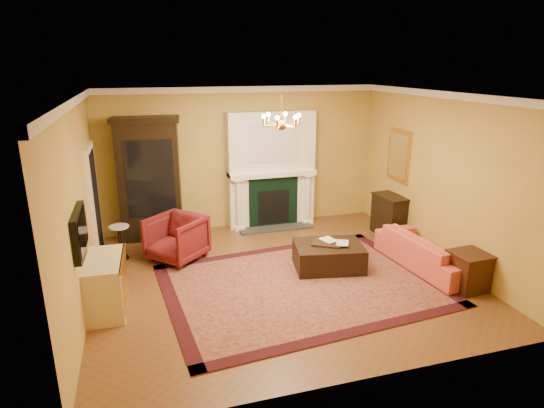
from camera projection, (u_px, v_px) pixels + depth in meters
name	position (u px, v px, depth m)	size (l,w,h in m)	color
floor	(280.00, 277.00, 7.67)	(6.00, 5.50, 0.02)	brown
ceiling	(282.00, 94.00, 6.78)	(6.00, 5.50, 0.02)	white
wall_back	(242.00, 158.00, 9.75)	(6.00, 0.02, 3.00)	gold
wall_front	(361.00, 260.00, 4.70)	(6.00, 0.02, 3.00)	gold
wall_left	(78.00, 208.00, 6.41)	(0.02, 5.50, 3.00)	gold
wall_right	(443.00, 178.00, 8.04)	(0.02, 5.50, 3.00)	gold
fireplace	(272.00, 172.00, 9.83)	(1.90, 0.70, 2.50)	white
crown_molding	(264.00, 95.00, 7.67)	(6.00, 5.50, 0.12)	white
doorway	(95.00, 204.00, 8.12)	(0.08, 1.05, 2.10)	silver
tv_panel	(80.00, 232.00, 5.92)	(0.09, 0.95, 0.58)	black
gilt_mirror	(399.00, 156.00, 9.27)	(0.06, 0.76, 1.05)	gold
chandelier	(281.00, 121.00, 6.90)	(0.63, 0.55, 0.53)	#B98833
oriental_rug	(301.00, 285.00, 7.38)	(4.28, 3.21, 0.02)	#4D1013
china_cabinet	(150.00, 182.00, 9.07)	(1.18, 0.54, 2.37)	black
wingback_armchair	(176.00, 236.00, 8.23)	(0.88, 0.82, 0.91)	maroon
pedestal_table	(120.00, 240.00, 8.27)	(0.36, 0.36, 0.64)	black
commode	(106.00, 284.00, 6.55)	(0.50, 1.07, 0.80)	beige
coral_sofa	(427.00, 246.00, 7.93)	(2.04, 0.60, 0.80)	#E75749
end_table	(468.00, 272.00, 7.17)	(0.51, 0.51, 0.59)	#39190F
console_table	(389.00, 216.00, 9.46)	(0.42, 0.73, 0.82)	black
leather_ottoman	(328.00, 256.00, 7.93)	(1.16, 0.84, 0.43)	black
ottoman_tray	(327.00, 243.00, 7.89)	(0.48, 0.38, 0.03)	black
book_a	(324.00, 234.00, 7.84)	(0.22, 0.03, 0.29)	gray
book_b	(337.00, 236.00, 7.79)	(0.20, 0.02, 0.28)	gray
topiary_left	(248.00, 161.00, 9.56)	(0.17, 0.17, 0.46)	gray
topiary_right	(305.00, 157.00, 9.91)	(0.18, 0.18, 0.48)	gray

